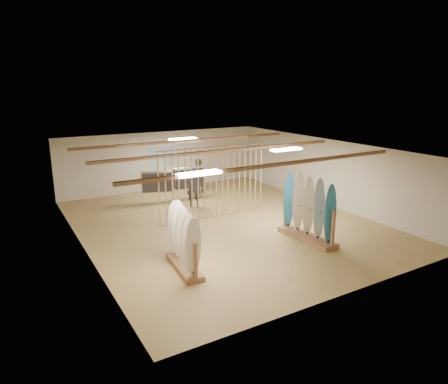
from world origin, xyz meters
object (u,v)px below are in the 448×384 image
shopper_b (199,174)px  rack_right (308,218)px  rack_left (184,248)px  clothing_rack_b (189,178)px  clothing_rack_a (157,182)px  shopper_a (194,184)px

shopper_b → rack_right: bearing=-45.4°
rack_left → shopper_b: rack_left is taller
clothing_rack_b → rack_left: bearing=-115.7°
rack_right → clothing_rack_b: rack_right is taller
rack_right → clothing_rack_b: (-1.31, 6.34, 0.25)m
rack_right → clothing_rack_a: 7.03m
rack_right → clothing_rack_b: 6.48m
rack_left → clothing_rack_b: rack_left is taller
clothing_rack_b → shopper_a: (-0.27, -1.07, -0.03)m
shopper_a → shopper_b: bearing=-89.6°
rack_left → clothing_rack_a: (1.70, 6.42, 0.32)m
clothing_rack_a → shopper_b: bearing=31.6°
rack_left → shopper_a: size_ratio=1.03×
clothing_rack_b → shopper_b: 1.21m
rack_left → rack_right: rack_right is taller
rack_left → shopper_b: (4.05, 7.07, 0.29)m
shopper_b → clothing_rack_b: bearing=-98.4°
rack_right → shopper_b: bearing=90.5°
clothing_rack_a → clothing_rack_b: clothing_rack_b is taller
rack_left → shopper_a: shopper_a is taller
rack_left → rack_right: size_ratio=0.86×
rack_right → shopper_a: 5.51m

